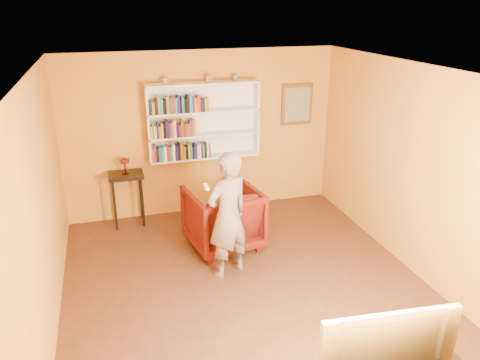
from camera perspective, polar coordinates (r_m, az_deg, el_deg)
name	(u,v)px	position (r m, az deg, el deg)	size (l,w,h in m)	color
room_shell	(247,214)	(5.61, 0.84, -4.20)	(5.30, 5.80, 2.88)	#442515
bookshelf	(203,121)	(7.62, -4.54, 7.24)	(1.80, 0.29, 1.23)	white
books_row_lower	(181,152)	(7.58, -7.22, 3.42)	(0.94, 0.18, 0.27)	#BF6226
books_row_middle	(174,129)	(7.46, -8.08, 6.14)	(0.72, 0.19, 0.27)	gold
books_row_upper	(179,105)	(7.39, -7.49, 9.05)	(0.92, 0.19, 0.27)	black
ornament_left	(166,81)	(7.34, -9.06, 11.84)	(0.07, 0.07, 0.10)	olive
ornament_centre	(208,78)	(7.45, -3.88, 12.25)	(0.08, 0.08, 0.12)	#AE3A3D
ornament_right	(235,78)	(7.56, -0.59, 12.35)	(0.07, 0.07, 0.10)	slate
framed_painting	(297,104)	(8.13, 6.94, 9.14)	(0.55, 0.05, 0.70)	brown
console_table	(127,182)	(7.58, -13.67, -0.29)	(0.53, 0.41, 0.87)	black
ruby_lustre	(125,163)	(7.47, -13.89, 2.08)	(0.16, 0.15, 0.25)	maroon
armchair	(223,218)	(6.82, -2.08, -4.60)	(0.97, 1.00, 0.91)	#450604
person	(228,215)	(5.97, -1.48, -4.33)	(0.62, 0.41, 1.70)	#6F5D51
game_remote	(206,187)	(5.38, -4.13, -0.84)	(0.04, 0.15, 0.04)	white
television	(382,339)	(4.11, 16.87, -18.02)	(1.13, 0.15, 0.65)	black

